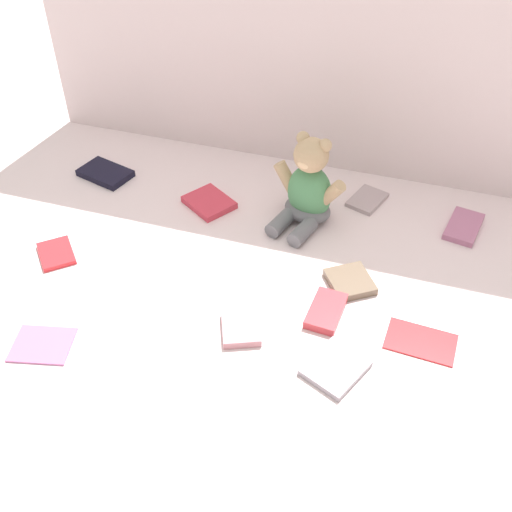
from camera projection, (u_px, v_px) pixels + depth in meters
The scene contains 14 objects.
ground_plane at pixel (261, 259), 1.40m from camera, with size 3.20×3.20×0.00m, color silver.
backdrop_drape at pixel (317, 18), 1.45m from camera, with size 1.49×0.03×0.79m, color silver.
teddy_bear at pixel (308, 190), 1.46m from camera, with size 0.19×0.19×0.23m.
book_case_0 at pixel (105, 173), 1.65m from camera, with size 0.09×0.14×0.02m, color black.
book_case_1 at pixel (335, 368), 1.16m from camera, with size 0.10×0.11×0.01m, color gray.
book_case_2 at pixel (326, 311), 1.27m from camera, with size 0.07×0.11×0.02m, color #C0343B.
book_case_3 at pixel (241, 328), 1.24m from camera, with size 0.08×0.09×0.02m, color #B87881.
book_case_4 at pixel (464, 227), 1.48m from camera, with size 0.07×0.13×0.01m, color #AB6485.
book_case_5 at pixel (56, 253), 1.41m from camera, with size 0.07×0.10×0.01m, color red.
book_case_6 at pixel (42, 344), 1.21m from camera, with size 0.09×0.12×0.01m, color #BB6599.
book_case_7 at pixel (350, 282), 1.34m from camera, with size 0.09×0.09×0.02m, color brown.
book_case_8 at pixel (367, 200), 1.57m from camera, with size 0.07×0.10×0.01m, color #A49194.
book_case_9 at pixel (209, 202), 1.55m from camera, with size 0.09×0.12×0.02m, color #C63243.
book_case_10 at pixel (421, 341), 1.22m from camera, with size 0.09×0.14×0.01m, color red.
Camera 1 is at (0.30, -1.00, 0.94)m, focal length 43.04 mm.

